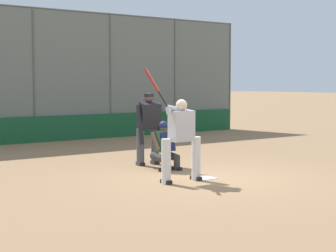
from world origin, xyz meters
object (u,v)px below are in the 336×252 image
catcher_behind_plate (166,145)px  umpire_home (149,127)px  batter_at_plate (181,137)px  fielding_glove_on_dirt (160,138)px

catcher_behind_plate → umpire_home: 0.99m
catcher_behind_plate → umpire_home: (-0.14, -0.92, 0.36)m
umpire_home → batter_at_plate: bearing=75.5°
catcher_behind_plate → fielding_glove_on_dirt: size_ratio=3.88×
batter_at_plate → fielding_glove_on_dirt: batter_at_plate is taller
umpire_home → fielding_glove_on_dirt: size_ratio=5.98×
catcher_behind_plate → fielding_glove_on_dirt: bearing=-130.2°
batter_at_plate → umpire_home: bearing=-107.4°
batter_at_plate → fielding_glove_on_dirt: (-4.63, -7.17, -0.86)m
catcher_behind_plate → umpire_home: bearing=-104.5°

